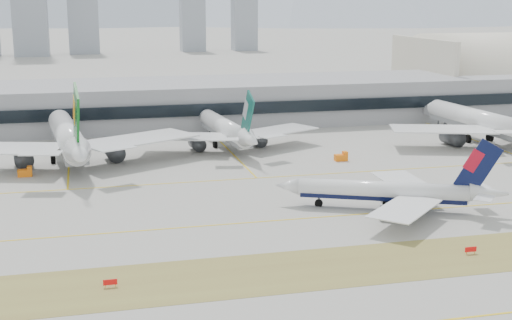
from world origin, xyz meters
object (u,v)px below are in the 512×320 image
object	(u,v)px
widebody_eva	(69,139)
widebody_cathay	(227,130)
taxiing_airliner	(391,192)
terminal	(165,103)
widebody_china_air	(482,122)

from	to	relation	value
widebody_eva	widebody_cathay	distance (m)	47.11
taxiing_airliner	terminal	distance (m)	123.29
terminal	taxiing_airliner	bearing A→B (deg)	-74.02
widebody_eva	terminal	bearing A→B (deg)	-36.50
widebody_china_air	widebody_eva	bearing A→B (deg)	85.33
widebody_eva	widebody_cathay	world-z (taller)	widebody_eva
widebody_china_air	terminal	world-z (taller)	widebody_china_air
taxiing_airliner	widebody_china_air	bearing A→B (deg)	-109.14
taxiing_airliner	terminal	xyz separation A→B (m)	(-33.94, 118.48, 3.53)
taxiing_airliner	terminal	size ratio (longest dim) A/B	0.16
taxiing_airliner	widebody_cathay	size ratio (longest dim) A/B	0.82
widebody_eva	taxiing_airliner	bearing A→B (deg)	-138.99
widebody_cathay	taxiing_airliner	bearing A→B (deg)	-169.35
widebody_china_air	widebody_cathay	bearing A→B (deg)	77.90
widebody_eva	terminal	xyz separation A→B (m)	(33.02, 56.12, 0.75)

